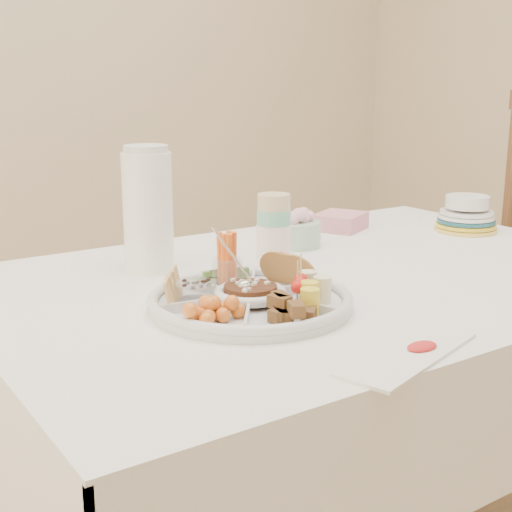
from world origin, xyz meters
TOP-DOWN VIEW (x-y plane):
  - wall_back at (0.00, 2.00)m, footprint 4.00×0.02m
  - dining_table at (0.00, 0.00)m, footprint 1.52×1.02m
  - party_tray at (-0.28, -0.11)m, footprint 0.42×0.42m
  - bean_dip at (-0.28, -0.11)m, footprint 0.11×0.11m
  - tortillas at (-0.16, -0.06)m, footprint 0.12×0.12m
  - carrot_cucumber at (-0.27, 0.01)m, footprint 0.14×0.14m
  - pita_raisins at (-0.39, -0.04)m, footprint 0.12×0.12m
  - cherries at (-0.40, -0.17)m, footprint 0.13×0.13m
  - granola_chunks at (-0.30, -0.24)m, footprint 0.12×0.12m
  - banana_tomato at (-0.18, -0.19)m, footprint 0.12×0.12m
  - cup_stack at (-0.07, 0.11)m, footprint 0.10×0.10m
  - thermos at (-0.32, 0.24)m, footprint 0.14×0.14m
  - flower_bowl at (0.10, 0.25)m, footprint 0.14×0.14m
  - napkin_stack at (0.33, 0.34)m, footprint 0.18×0.17m
  - plate_stack at (0.61, 0.13)m, footprint 0.21×0.21m
  - placemat at (-0.21, -0.45)m, footprint 0.31×0.18m

SIDE VIEW (x-z plane):
  - dining_table at x=0.00m, z-range 0.00..0.76m
  - placemat at x=-0.21m, z-range 0.76..0.76m
  - party_tray at x=-0.28m, z-range 0.76..0.80m
  - napkin_stack at x=0.33m, z-range 0.76..0.80m
  - bean_dip at x=-0.28m, z-range 0.77..0.81m
  - cherries at x=-0.40m, z-range 0.77..0.82m
  - granola_chunks at x=-0.30m, z-range 0.77..0.82m
  - tortillas at x=-0.16m, z-range 0.77..0.83m
  - pita_raisins at x=-0.39m, z-range 0.77..0.83m
  - flower_bowl at x=0.10m, z-range 0.76..0.85m
  - plate_stack at x=0.61m, z-range 0.76..0.87m
  - banana_tomato at x=-0.18m, z-range 0.77..0.86m
  - carrot_cucumber at x=-0.27m, z-range 0.77..0.88m
  - cup_stack at x=-0.07m, z-range 0.76..0.98m
  - thermos at x=-0.32m, z-range 0.76..1.05m
  - wall_back at x=0.00m, z-range 0.00..2.70m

